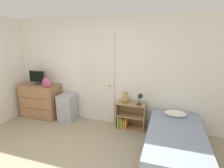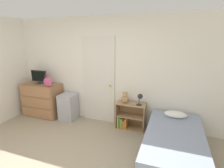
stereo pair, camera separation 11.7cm
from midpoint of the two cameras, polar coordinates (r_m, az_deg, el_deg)
name	(u,v)px [view 2 (the right image)]	position (r m, az deg, el deg)	size (l,w,h in m)	color
wall_back	(100,71)	(4.27, -3.03, 4.28)	(10.00, 0.06, 2.55)	white
door_closed	(98,80)	(4.28, -3.66, 1.20)	(0.84, 0.09, 2.10)	silver
dresser	(42,100)	(5.07, -21.16, -4.81)	(1.03, 0.49, 0.88)	#996B47
tv	(39,77)	(4.96, -22.13, 2.21)	(0.47, 0.16, 0.36)	#2D2D33
handbag	(48,82)	(4.57, -19.56, 0.68)	(0.25, 0.09, 0.33)	#C64C7F
storage_bin	(68,107)	(4.68, -13.33, -7.21)	(0.39, 0.42, 0.67)	#ADADB7
bookshelf	(128,118)	(4.17, 6.18, -10.84)	(0.66, 0.32, 0.61)	tan
teddy_bear	(125,98)	(4.00, 5.10, -4.61)	(0.17, 0.17, 0.26)	tan
desk_lamp	(140,97)	(3.87, 9.99, -4.32)	(0.14, 0.14, 0.27)	#262628
bed	(174,145)	(3.39, 20.47, -18.25)	(0.98, 1.91, 0.60)	brown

